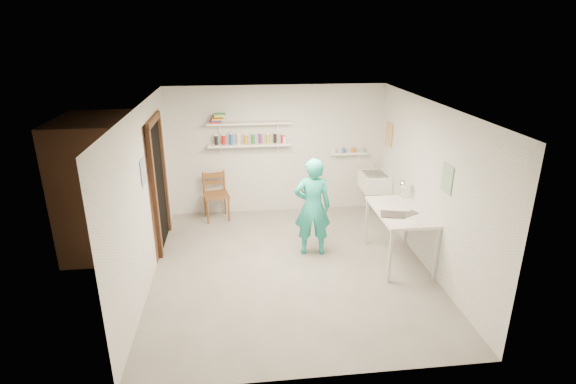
{
  "coord_description": "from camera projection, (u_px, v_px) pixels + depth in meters",
  "views": [
    {
      "loc": [
        -0.73,
        -5.84,
        3.38
      ],
      "look_at": [
        0.0,
        0.4,
        1.05
      ],
      "focal_mm": 28.0,
      "sensor_mm": 36.0,
      "label": 1
    }
  ],
  "objects": [
    {
      "name": "ledge_shelf",
      "position": [
        348.0,
        153.0,
        8.47
      ],
      "size": [
        0.7,
        0.14,
        0.03
      ],
      "primitive_type": "cube",
      "color": "white",
      "rests_on": "wall_back"
    },
    {
      "name": "shelf_lower",
      "position": [
        250.0,
        145.0,
        8.15
      ],
      "size": [
        1.5,
        0.22,
        0.03
      ],
      "primitive_type": "cube",
      "color": "white",
      "rests_on": "wall_back"
    },
    {
      "name": "belfast_sink",
      "position": [
        375.0,
        182.0,
        8.22
      ],
      "size": [
        0.48,
        0.6,
        0.3
      ],
      "primitive_type": "cube",
      "color": "white",
      "rests_on": "wall_right"
    },
    {
      "name": "poster_right_a",
      "position": [
        389.0,
        135.0,
        8.05
      ],
      "size": [
        0.01,
        0.34,
        0.42
      ],
      "primitive_type": "cube",
      "color": "#995933",
      "rests_on": "wall_right"
    },
    {
      "name": "floor",
      "position": [
        291.0,
        268.0,
        6.7
      ],
      "size": [
        4.0,
        4.5,
        0.02
      ],
      "primitive_type": "cube",
      "color": "slate",
      "rests_on": "ground"
    },
    {
      "name": "door_lintel",
      "position": [
        153.0,
        120.0,
        6.74
      ],
      "size": [
        0.06,
        1.05,
        0.1
      ],
      "primitive_type": "cube",
      "color": "brown",
      "rests_on": "wall_left"
    },
    {
      "name": "wall_front",
      "position": [
        321.0,
        276.0,
        4.17
      ],
      "size": [
        4.0,
        0.02,
        2.4
      ],
      "primitive_type": "cube",
      "color": "silver",
      "rests_on": "ground"
    },
    {
      "name": "wall_right",
      "position": [
        429.0,
        186.0,
        6.49
      ],
      "size": [
        0.02,
        4.5,
        2.4
      ],
      "primitive_type": "cube",
      "color": "silver",
      "rests_on": "ground"
    },
    {
      "name": "ceiling",
      "position": [
        292.0,
        105.0,
        5.85
      ],
      "size": [
        4.0,
        4.5,
        0.02
      ],
      "primitive_type": "cube",
      "color": "silver",
      "rests_on": "wall_back"
    },
    {
      "name": "wall_clock",
      "position": [
        309.0,
        186.0,
        6.97
      ],
      "size": [
        0.28,
        0.06,
        0.28
      ],
      "primitive_type": "cylinder",
      "rotation": [
        1.57,
        0.0,
        -0.08
      ],
      "color": "#C7B588",
      "rests_on": "man"
    },
    {
      "name": "ledge_pots",
      "position": [
        348.0,
        150.0,
        8.45
      ],
      "size": [
        0.48,
        0.07,
        0.09
      ],
      "color": "silver",
      "rests_on": "ledge_shelf"
    },
    {
      "name": "papers",
      "position": [
        401.0,
        210.0,
        6.6
      ],
      "size": [
        0.3,
        0.22,
        0.02
      ],
      "color": "silver",
      "rests_on": "work_table"
    },
    {
      "name": "poster_right_b",
      "position": [
        447.0,
        179.0,
        5.87
      ],
      "size": [
        0.01,
        0.3,
        0.38
      ],
      "primitive_type": "cube",
      "color": "#3F724C",
      "rests_on": "wall_right"
    },
    {
      "name": "door_jamb_far",
      "position": [
        164.0,
        176.0,
        7.58
      ],
      "size": [
        0.06,
        0.1,
        2.0
      ],
      "primitive_type": "cube",
      "color": "brown",
      "rests_on": "ground"
    },
    {
      "name": "desk_lamp",
      "position": [
        404.0,
        184.0,
        7.02
      ],
      "size": [
        0.16,
        0.16,
        0.16
      ],
      "primitive_type": "sphere",
      "color": "white",
      "rests_on": "work_table"
    },
    {
      "name": "corridor_box",
      "position": [
        112.0,
        185.0,
        7.01
      ],
      "size": [
        1.4,
        1.5,
        2.1
      ],
      "primitive_type": "cube",
      "color": "brown",
      "rests_on": "ground"
    },
    {
      "name": "man",
      "position": [
        313.0,
        207.0,
        6.86
      ],
      "size": [
        0.59,
        0.42,
        1.56
      ],
      "primitive_type": "imported",
      "rotation": [
        0.0,
        0.0,
        3.06
      ],
      "color": "teal",
      "rests_on": "ground"
    },
    {
      "name": "doorway_recess",
      "position": [
        159.0,
        186.0,
        7.11
      ],
      "size": [
        0.02,
        0.9,
        2.0
      ],
      "primitive_type": "cube",
      "color": "black",
      "rests_on": "wall_left"
    },
    {
      "name": "shelf_upper",
      "position": [
        249.0,
        123.0,
        8.01
      ],
      "size": [
        1.5,
        0.22,
        0.03
      ],
      "primitive_type": "cube",
      "color": "white",
      "rests_on": "wall_back"
    },
    {
      "name": "door_jamb_near",
      "position": [
        155.0,
        197.0,
        6.64
      ],
      "size": [
        0.06,
        0.1,
        2.0
      ],
      "primitive_type": "cube",
      "color": "brown",
      "rests_on": "ground"
    },
    {
      "name": "wall_back",
      "position": [
        277.0,
        150.0,
        8.38
      ],
      "size": [
        4.0,
        0.02,
        2.4
      ],
      "primitive_type": "cube",
      "color": "silver",
      "rests_on": "ground"
    },
    {
      "name": "book_stack",
      "position": [
        218.0,
        118.0,
        7.92
      ],
      "size": [
        0.28,
        0.14,
        0.17
      ],
      "color": "red",
      "rests_on": "shelf_upper"
    },
    {
      "name": "wooden_chair",
      "position": [
        216.0,
        195.0,
        8.21
      ],
      "size": [
        0.51,
        0.5,
        0.95
      ],
      "primitive_type": "cube",
      "rotation": [
        0.0,
        0.0,
        0.19
      ],
      "color": "brown",
      "rests_on": "ground"
    },
    {
      "name": "spray_cans",
      "position": [
        250.0,
        139.0,
        8.12
      ],
      "size": [
        1.32,
        0.06,
        0.17
      ],
      "color": "black",
      "rests_on": "shelf_lower"
    },
    {
      "name": "poster_left",
      "position": [
        143.0,
        172.0,
        5.99
      ],
      "size": [
        0.01,
        0.28,
        0.36
      ],
      "primitive_type": "cube",
      "color": "#334C7F",
      "rests_on": "wall_left"
    },
    {
      "name": "wall_left",
      "position": [
        144.0,
        198.0,
        6.06
      ],
      "size": [
        0.02,
        4.5,
        2.4
      ],
      "primitive_type": "cube",
      "color": "silver",
      "rests_on": "ground"
    },
    {
      "name": "work_table",
      "position": [
        399.0,
        236.0,
        6.75
      ],
      "size": [
        0.75,
        1.25,
        0.83
      ],
      "primitive_type": "cube",
      "color": "silver",
      "rests_on": "ground"
    }
  ]
}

